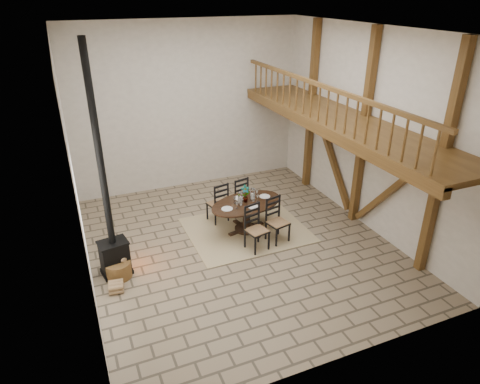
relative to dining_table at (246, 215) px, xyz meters
name	(u,v)px	position (x,y,z in m)	size (l,w,h in m)	color
ground	(239,244)	(-0.43, -0.56, -0.46)	(8.00, 8.00, 0.00)	#8B785D
room_shell	(287,121)	(0.76, -0.56, 2.56)	(7.02, 8.02, 5.01)	silver
rug	(246,230)	(0.00, 0.00, -0.45)	(3.00, 2.50, 0.02)	tan
dining_table	(246,215)	(0.00, 0.00, 0.00)	(2.19, 2.38, 1.27)	black
wood_stove	(111,229)	(-3.40, -0.58, 0.68)	(0.69, 0.58, 5.00)	black
log_basket	(118,269)	(-3.37, -0.75, -0.25)	(0.57, 0.57, 0.47)	brown
log_stack	(116,287)	(-3.50, -1.23, -0.35)	(0.34, 0.35, 0.21)	tan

